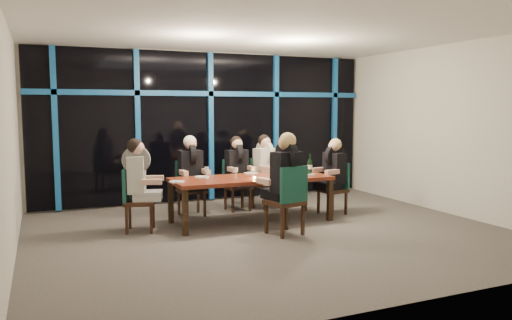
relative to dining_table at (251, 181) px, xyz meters
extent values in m
plane|color=#5C5651|center=(0.00, -0.80, -0.68)|extent=(7.00, 7.00, 0.00)
cube|color=silver|center=(0.00, 2.20, 0.82)|extent=(7.00, 0.04, 3.00)
cube|color=silver|center=(0.00, -3.80, 0.82)|extent=(7.00, 0.04, 3.00)
cube|color=silver|center=(-3.50, -0.80, 0.82)|extent=(0.04, 6.00, 3.00)
cube|color=silver|center=(3.50, -0.80, 0.82)|extent=(0.04, 6.00, 3.00)
cube|color=white|center=(0.00, -0.80, 2.32)|extent=(7.00, 6.00, 0.04)
cube|color=black|center=(0.00, 2.14, 0.82)|extent=(6.86, 0.04, 2.94)
cube|color=#135397|center=(-2.90, 2.09, 0.82)|extent=(0.10, 0.10, 2.94)
cube|color=#135397|center=(-1.45, 2.09, 0.82)|extent=(0.10, 0.10, 2.94)
cube|color=#135397|center=(0.00, 2.09, 0.82)|extent=(0.10, 0.10, 2.94)
cube|color=#135397|center=(1.45, 2.09, 0.82)|extent=(0.10, 0.10, 2.94)
cube|color=#135397|center=(2.90, 2.09, 0.82)|extent=(0.10, 0.10, 2.94)
cube|color=#135397|center=(0.00, 2.09, 1.48)|extent=(6.86, 0.10, 0.10)
cube|color=#FF2D14|center=(1.10, 2.45, 1.47)|extent=(0.60, 0.05, 0.35)
cube|color=maroon|center=(0.00, 0.00, 0.04)|extent=(2.60, 1.00, 0.06)
cube|color=black|center=(-1.24, -0.44, -0.34)|extent=(0.08, 0.08, 0.69)
cube|color=black|center=(1.24, -0.44, -0.34)|extent=(0.08, 0.08, 0.69)
cube|color=black|center=(-1.24, 0.44, -0.34)|extent=(0.08, 0.08, 0.69)
cube|color=black|center=(1.24, 0.44, -0.34)|extent=(0.08, 0.08, 0.69)
cube|color=#311B10|center=(-0.77, 0.86, -0.24)|extent=(0.46, 0.46, 0.06)
cube|color=#195141|center=(-0.77, 1.05, 0.03)|extent=(0.44, 0.06, 0.49)
cube|color=#311B10|center=(-0.94, 0.67, -0.47)|extent=(0.04, 0.04, 0.41)
cube|color=#311B10|center=(-0.59, 0.68, -0.47)|extent=(0.04, 0.04, 0.41)
cube|color=#311B10|center=(-0.95, 1.03, -0.47)|extent=(0.04, 0.04, 0.41)
cube|color=#311B10|center=(-0.60, 1.04, -0.47)|extent=(0.04, 0.04, 0.41)
cube|color=#311B10|center=(0.14, 0.96, -0.25)|extent=(0.45, 0.45, 0.06)
cube|color=#195141|center=(0.13, 1.16, 0.01)|extent=(0.43, 0.07, 0.48)
cube|color=#311B10|center=(-0.03, 0.78, -0.48)|extent=(0.04, 0.04, 0.40)
cube|color=#311B10|center=(0.32, 0.80, -0.48)|extent=(0.04, 0.04, 0.40)
cube|color=#311B10|center=(-0.04, 1.13, -0.48)|extent=(0.04, 0.04, 0.40)
cube|color=#311B10|center=(0.30, 1.15, -0.48)|extent=(0.04, 0.04, 0.40)
cube|color=#311B10|center=(0.70, 0.94, -0.24)|extent=(0.55, 0.55, 0.06)
cube|color=#195141|center=(0.64, 1.13, 0.02)|extent=(0.43, 0.17, 0.49)
cube|color=#311B10|center=(0.58, 0.72, -0.48)|extent=(0.05, 0.05, 0.41)
cube|color=#311B10|center=(0.92, 0.83, -0.48)|extent=(0.05, 0.05, 0.41)
cube|color=#311B10|center=(0.48, 1.06, -0.48)|extent=(0.05, 0.05, 0.41)
cube|color=#311B10|center=(0.81, 1.16, -0.48)|extent=(0.05, 0.05, 0.41)
cube|color=#311B10|center=(-1.80, 0.10, -0.23)|extent=(0.56, 0.56, 0.06)
cube|color=#195141|center=(-1.99, 0.15, 0.04)|extent=(0.18, 0.45, 0.50)
cube|color=#311B10|center=(-1.68, -0.13, -0.47)|extent=(0.05, 0.05, 0.42)
cube|color=#311B10|center=(-1.57, 0.22, -0.47)|extent=(0.05, 0.05, 0.42)
cube|color=#311B10|center=(-2.02, -0.02, -0.47)|extent=(0.05, 0.05, 0.42)
cube|color=#311B10|center=(-1.92, 0.32, -0.47)|extent=(0.05, 0.05, 0.42)
cube|color=#311B10|center=(1.56, -0.01, -0.26)|extent=(0.50, 0.50, 0.06)
cube|color=#195141|center=(1.74, 0.02, 0.00)|extent=(0.13, 0.43, 0.47)
cube|color=#311B10|center=(1.36, 0.12, -0.48)|extent=(0.04, 0.04, 0.40)
cube|color=#311B10|center=(1.42, -0.21, -0.48)|extent=(0.04, 0.04, 0.40)
cube|color=#311B10|center=(1.69, 0.19, -0.48)|extent=(0.04, 0.04, 0.40)
cube|color=#311B10|center=(1.75, -0.15, -0.48)|extent=(0.04, 0.04, 0.40)
cube|color=#311B10|center=(0.14, -0.94, -0.20)|extent=(0.57, 0.57, 0.06)
cube|color=#195141|center=(0.19, -1.15, 0.09)|extent=(0.48, 0.15, 0.54)
cube|color=#311B10|center=(0.29, -0.71, -0.46)|extent=(0.05, 0.05, 0.45)
cube|color=#311B10|center=(-0.09, -0.79, -0.46)|extent=(0.05, 0.05, 0.45)
cube|color=#311B10|center=(0.37, -1.09, -0.46)|extent=(0.05, 0.05, 0.45)
cube|color=#311B10|center=(-0.01, -1.17, -0.46)|extent=(0.05, 0.05, 0.45)
cube|color=black|center=(-0.76, 0.74, -0.14)|extent=(0.37, 0.42, 0.14)
cube|color=black|center=(-0.77, 0.90, 0.19)|extent=(0.40, 0.25, 0.55)
cylinder|color=black|center=(-0.77, 0.90, 0.40)|extent=(0.11, 0.42, 0.41)
sphere|color=tan|center=(-0.77, 0.88, 0.58)|extent=(0.21, 0.21, 0.21)
sphere|color=silver|center=(-0.77, 0.92, 0.61)|extent=(0.23, 0.23, 0.23)
cube|color=tan|center=(-0.96, 0.65, 0.11)|extent=(0.09, 0.30, 0.08)
cube|color=tan|center=(-0.57, 0.67, 0.11)|extent=(0.09, 0.30, 0.08)
cube|color=black|center=(0.14, 0.85, -0.15)|extent=(0.36, 0.42, 0.13)
cube|color=black|center=(0.14, 1.00, 0.16)|extent=(0.39, 0.25, 0.54)
cylinder|color=black|center=(0.14, 1.00, 0.37)|extent=(0.12, 0.41, 0.40)
sphere|color=tan|center=(0.14, 0.98, 0.55)|extent=(0.20, 0.20, 0.20)
sphere|color=black|center=(0.13, 1.02, 0.58)|extent=(0.22, 0.22, 0.22)
cube|color=tan|center=(-0.05, 0.76, 0.11)|extent=(0.09, 0.29, 0.08)
cube|color=tan|center=(0.34, 0.78, 0.11)|extent=(0.09, 0.29, 0.08)
cube|color=silver|center=(0.73, 0.83, -0.15)|extent=(0.45, 0.49, 0.14)
cube|color=silver|center=(0.69, 0.98, 0.17)|extent=(0.44, 0.34, 0.54)
cylinder|color=silver|center=(0.69, 0.98, 0.39)|extent=(0.21, 0.42, 0.41)
sphere|color=tan|center=(0.69, 0.96, 0.56)|extent=(0.20, 0.20, 0.20)
sphere|color=black|center=(0.68, 1.00, 0.59)|extent=(0.22, 0.22, 0.22)
cube|color=tan|center=(0.57, 0.70, 0.11)|extent=(0.16, 0.30, 0.08)
cube|color=tan|center=(0.94, 0.81, 0.11)|extent=(0.16, 0.30, 0.08)
cube|color=black|center=(-1.68, 0.06, -0.13)|extent=(0.51, 0.47, 0.14)
cube|color=black|center=(-1.84, 0.11, 0.20)|extent=(0.35, 0.45, 0.56)
cylinder|color=black|center=(-1.84, 0.11, 0.42)|extent=(0.43, 0.22, 0.42)
sphere|color=tan|center=(-1.82, 0.10, 0.60)|extent=(0.21, 0.21, 0.21)
sphere|color=black|center=(-1.86, 0.11, 0.63)|extent=(0.23, 0.23, 0.23)
cube|color=tan|center=(-1.67, -0.15, 0.11)|extent=(0.31, 0.16, 0.08)
cube|color=tan|center=(-1.55, 0.23, 0.11)|extent=(0.31, 0.16, 0.08)
cube|color=black|center=(1.44, -0.03, -0.16)|extent=(0.46, 0.41, 0.13)
cube|color=black|center=(1.59, -0.01, 0.15)|extent=(0.30, 0.41, 0.53)
cylinder|color=black|center=(1.59, -0.01, 0.36)|extent=(0.41, 0.17, 0.40)
sphere|color=tan|center=(1.57, -0.01, 0.53)|extent=(0.20, 0.20, 0.20)
sphere|color=tan|center=(1.61, 0.00, 0.56)|extent=(0.22, 0.22, 0.22)
cube|color=tan|center=(1.33, 0.14, 0.11)|extent=(0.29, 0.13, 0.08)
cube|color=tan|center=(1.41, -0.23, 0.11)|extent=(0.29, 0.13, 0.08)
cube|color=black|center=(0.11, -0.82, -0.09)|extent=(0.47, 0.52, 0.15)
cube|color=black|center=(0.15, -0.98, 0.26)|extent=(0.47, 0.34, 0.60)
cylinder|color=black|center=(0.15, -0.98, 0.50)|extent=(0.20, 0.46, 0.45)
sphere|color=tan|center=(0.15, -0.96, 0.69)|extent=(0.22, 0.22, 0.22)
sphere|color=tan|center=(0.16, -1.00, 0.72)|extent=(0.25, 0.25, 0.25)
cube|color=tan|center=(0.31, -0.69, 0.11)|extent=(0.15, 0.33, 0.09)
cube|color=tan|center=(-0.11, -0.78, 0.11)|extent=(0.15, 0.33, 0.09)
cylinder|color=white|center=(-0.75, 0.30, 0.08)|extent=(0.24, 0.24, 0.01)
cylinder|color=white|center=(0.16, 0.41, 0.08)|extent=(0.24, 0.24, 0.01)
cylinder|color=white|center=(0.86, 0.41, 0.08)|extent=(0.24, 0.24, 0.01)
cylinder|color=white|center=(-1.26, -0.07, 0.08)|extent=(0.24, 0.24, 0.01)
cylinder|color=white|center=(1.01, -0.12, 0.08)|extent=(0.24, 0.24, 0.01)
cylinder|color=white|center=(0.02, -0.39, 0.08)|extent=(0.24, 0.24, 0.01)
cylinder|color=black|center=(1.05, -0.09, 0.20)|extent=(0.08, 0.08, 0.26)
cylinder|color=black|center=(1.05, -0.09, 0.37)|extent=(0.03, 0.03, 0.10)
cylinder|color=silver|center=(1.05, -0.09, 0.20)|extent=(0.08, 0.08, 0.07)
cylinder|color=silver|center=(0.77, -0.17, 0.17)|extent=(0.12, 0.12, 0.21)
cylinder|color=silver|center=(0.84, -0.17, 0.20)|extent=(0.02, 0.02, 0.15)
cylinder|color=#FDA94B|center=(-0.02, -0.17, 0.08)|extent=(0.05, 0.05, 0.03)
cylinder|color=silver|center=(-0.29, -0.04, 0.07)|extent=(0.06, 0.06, 0.01)
cylinder|color=silver|center=(-0.29, -0.04, 0.12)|extent=(0.01, 0.01, 0.10)
cylinder|color=silver|center=(-0.29, -0.04, 0.21)|extent=(0.07, 0.07, 0.07)
cylinder|color=silver|center=(0.05, 0.05, 0.07)|extent=(0.06, 0.06, 0.01)
cylinder|color=silver|center=(0.05, 0.05, 0.12)|extent=(0.01, 0.01, 0.09)
cylinder|color=silver|center=(0.05, 0.05, 0.20)|extent=(0.06, 0.06, 0.06)
cylinder|color=silver|center=(0.40, -0.09, 0.07)|extent=(0.06, 0.06, 0.01)
cylinder|color=silver|center=(0.40, -0.09, 0.12)|extent=(0.01, 0.01, 0.09)
cylinder|color=silver|center=(0.40, -0.09, 0.20)|extent=(0.06, 0.06, 0.07)
cylinder|color=silver|center=(-0.73, 0.10, 0.07)|extent=(0.07, 0.07, 0.01)
cylinder|color=silver|center=(-0.73, 0.10, 0.13)|extent=(0.01, 0.01, 0.11)
cylinder|color=silver|center=(-0.73, 0.10, 0.22)|extent=(0.07, 0.07, 0.08)
cylinder|color=silver|center=(0.94, 0.15, 0.07)|extent=(0.06, 0.06, 0.01)
cylinder|color=silver|center=(0.94, 0.15, 0.12)|extent=(0.01, 0.01, 0.10)
cylinder|color=silver|center=(0.94, 0.15, 0.21)|extent=(0.07, 0.07, 0.07)
camera|label=1|loc=(-3.15, -7.47, 1.20)|focal=35.00mm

